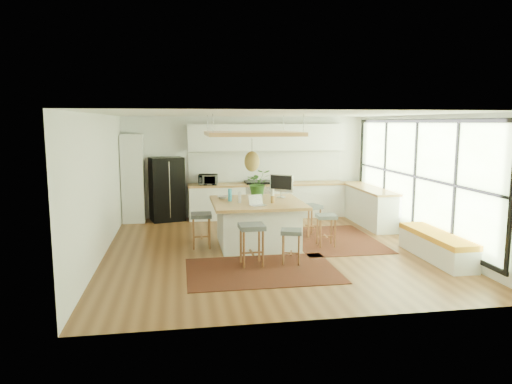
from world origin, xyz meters
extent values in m
plane|color=brown|center=(0.00, 0.00, 0.00)|extent=(7.00, 7.00, 0.00)
plane|color=white|center=(0.00, 0.00, 2.70)|extent=(7.00, 7.00, 0.00)
plane|color=white|center=(0.00, 3.50, 1.35)|extent=(6.50, 0.00, 6.50)
plane|color=white|center=(0.00, -3.50, 1.35)|extent=(6.50, 0.00, 6.50)
plane|color=white|center=(-3.25, 0.00, 1.35)|extent=(0.00, 7.00, 7.00)
plane|color=white|center=(3.25, 0.00, 1.35)|extent=(0.00, 7.00, 7.00)
cube|color=white|center=(-2.95, 3.18, 1.12)|extent=(0.55, 0.60, 2.25)
cube|color=white|center=(0.55, 3.18, 0.44)|extent=(4.20, 0.60, 0.88)
cube|color=#A7733B|center=(0.55, 3.18, 0.90)|extent=(4.24, 0.64, 0.05)
cube|color=white|center=(0.55, 3.48, 1.35)|extent=(4.20, 0.02, 0.80)
cube|color=white|center=(0.55, 3.32, 2.15)|extent=(4.20, 0.34, 0.70)
cube|color=white|center=(2.93, 2.00, 0.44)|extent=(0.60, 2.50, 0.88)
cube|color=#A7733B|center=(2.93, 2.00, 0.90)|extent=(0.64, 2.54, 0.05)
cube|color=black|center=(-0.40, -1.38, 0.01)|extent=(2.60, 1.80, 0.01)
cube|color=black|center=(1.52, 0.52, 0.01)|extent=(1.80, 2.60, 0.01)
imported|color=#A5A5AA|center=(-1.04, 3.13, 1.09)|extent=(0.53, 0.33, 0.34)
imported|color=#1E4C19|center=(-0.07, 1.00, 1.16)|extent=(0.57, 0.63, 0.47)
imported|color=silver|center=(-0.87, 0.80, 0.96)|extent=(0.25, 0.25, 0.06)
cylinder|color=#35ACD7|center=(-0.75, 0.45, 1.03)|extent=(0.07, 0.07, 0.19)
cylinder|color=silver|center=(-0.60, 0.20, 1.03)|extent=(0.07, 0.07, 0.19)
cylinder|color=#A37236|center=(0.05, 0.05, 1.03)|extent=(0.07, 0.07, 0.19)
cylinder|color=silver|center=(0.15, 0.40, 1.03)|extent=(0.07, 0.07, 0.19)
camera|label=1|loc=(-1.76, -9.10, 2.55)|focal=32.96mm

